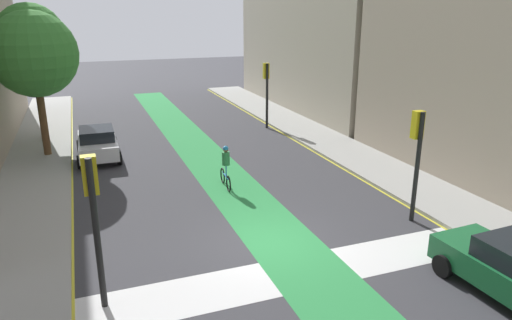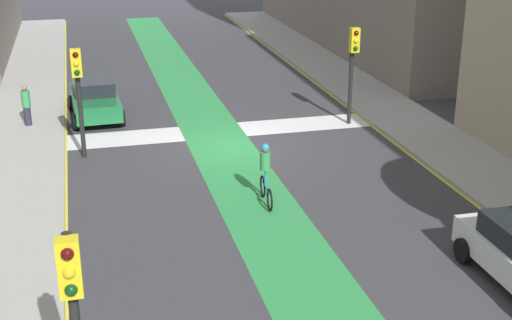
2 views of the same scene
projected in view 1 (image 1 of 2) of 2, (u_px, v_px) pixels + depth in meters
The scene contains 14 objects.
ground_plane at pixel (270, 242), 15.08m from camera, with size 120.00×120.00×0.00m, color #38383D.
bike_lane_paint at pixel (281, 240), 15.21m from camera, with size 2.40×60.00×0.01m, color #2D8C47.
crosswalk_band at pixel (297, 273), 13.30m from camera, with size 12.00×1.80×0.01m, color silver.
sidewalk_left at pixel (11, 286), 12.54m from camera, with size 3.00×60.00×0.15m, color #9E9E99.
curb_stripe_left at pixel (71, 278), 13.07m from camera, with size 0.16×60.00×0.01m, color yellow.
sidewalk_right at pixel (455, 207), 17.58m from camera, with size 3.00×60.00×0.15m, color #9E9E99.
curb_stripe_right at pixel (422, 215), 17.10m from camera, with size 0.16×60.00×0.01m, color yellow.
traffic_signal_near_right at pixel (417, 145), 15.90m from camera, with size 0.35×0.52×3.92m.
traffic_signal_near_left at pixel (93, 203), 11.11m from camera, with size 0.35×0.52×3.92m.
traffic_signal_far_right at pixel (266, 83), 28.90m from camera, with size 0.35×0.52×4.03m.
car_white_left_far at pixel (97, 143), 23.40m from camera, with size 2.05×4.22×1.57m.
cyclist_in_lane at pixel (226, 166), 19.38m from camera, with size 0.32×1.73×1.86m.
street_tree_near at pixel (31, 38), 25.13m from camera, with size 3.64×3.64×7.39m.
street_tree_far at pixel (34, 55), 22.25m from camera, with size 4.09×4.09×7.02m.
Camera 1 is at (-5.20, -12.52, 7.14)m, focal length 32.85 mm.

